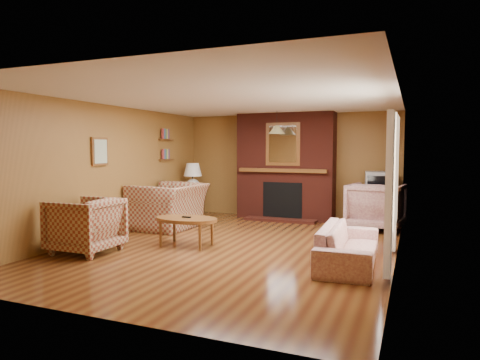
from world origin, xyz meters
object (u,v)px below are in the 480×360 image
at_px(floral_armchair, 376,206).
at_px(crt_tv, 379,184).
at_px(plaid_loveseat, 169,206).
at_px(plaid_armchair, 85,225).
at_px(side_table, 193,205).
at_px(table_lamp, 193,177).
at_px(tv_stand, 378,211).
at_px(floral_sofa, 349,245).
at_px(coffee_table, 186,221).
at_px(fireplace, 286,167).

height_order(floral_armchair, crt_tv, crt_tv).
height_order(plaid_loveseat, plaid_armchair, plaid_loveseat).
bearing_deg(side_table, floral_armchair, -1.01).
distance_m(floral_armchair, crt_tv, 0.59).
distance_m(table_lamp, tv_stand, 4.21).
xyz_separation_m(floral_sofa, coffee_table, (-2.64, 0.14, 0.15)).
relative_size(floral_sofa, tv_stand, 2.91).
height_order(floral_armchair, table_lamp, table_lamp).
relative_size(plaid_loveseat, side_table, 2.48).
height_order(fireplace, plaid_armchair, fireplace).
xyz_separation_m(tv_stand, crt_tv, (-0.00, -0.01, 0.56)).
distance_m(fireplace, table_lamp, 2.18).
distance_m(fireplace, plaid_loveseat, 2.83).
distance_m(fireplace, side_table, 2.35).
distance_m(floral_armchair, side_table, 4.13).
distance_m(coffee_table, crt_tv, 4.17).
bearing_deg(table_lamp, crt_tv, 4.74).
bearing_deg(floral_sofa, table_lamp, 52.11).
height_order(plaid_armchair, coffee_table, plaid_armchair).
xyz_separation_m(plaid_loveseat, table_lamp, (-0.25, 1.48, 0.50)).
distance_m(plaid_loveseat, floral_sofa, 4.00).
height_order(plaid_armchair, floral_armchair, floral_armchair).
xyz_separation_m(floral_armchair, side_table, (-4.13, 0.07, -0.19)).
bearing_deg(crt_tv, floral_sofa, -92.67).
bearing_deg(coffee_table, fireplace, 77.30).
bearing_deg(crt_tv, fireplace, 174.70).
xyz_separation_m(floral_sofa, tv_stand, (0.15, 3.22, 0.05)).
bearing_deg(side_table, table_lamp, 0.00).
bearing_deg(plaid_loveseat, plaid_armchair, -1.75).
bearing_deg(crt_tv, table_lamp, -175.26).
height_order(tv_stand, crt_tv, crt_tv).
bearing_deg(plaid_loveseat, side_table, -169.60).
bearing_deg(plaid_loveseat, crt_tv, 115.88).
distance_m(floral_sofa, coffee_table, 2.64).
bearing_deg(side_table, fireplace, 14.29).
bearing_deg(coffee_table, plaid_loveseat, 131.70).
bearing_deg(floral_armchair, plaid_loveseat, 29.20).
relative_size(table_lamp, tv_stand, 1.12).
relative_size(fireplace, floral_armchair, 2.36).
distance_m(fireplace, floral_sofa, 4.01).
xyz_separation_m(plaid_armchair, crt_tv, (4.00, 4.07, 0.46)).
height_order(table_lamp, crt_tv, table_lamp).
bearing_deg(floral_armchair, fireplace, -7.39).
bearing_deg(crt_tv, plaid_loveseat, -154.93).
distance_m(fireplace, crt_tv, 2.08).
distance_m(plaid_loveseat, coffee_table, 1.68).
xyz_separation_m(fireplace, crt_tv, (2.05, -0.19, -0.30)).
bearing_deg(crt_tv, plaid_armchair, -134.54).
height_order(plaid_armchair, table_lamp, table_lamp).
xyz_separation_m(plaid_loveseat, tv_stand, (3.90, 1.83, -0.13)).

